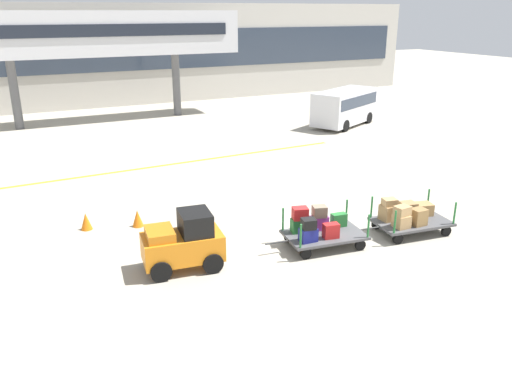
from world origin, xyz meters
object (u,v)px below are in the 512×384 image
object	(u,v)px
safety_cone_near	(86,221)
safety_cone_far	(138,218)
baggage_cart_lead	(319,228)
shuttle_van	(345,105)
baggage_tug	(184,242)
baggage_cart_middle	(408,216)

from	to	relation	value
safety_cone_near	safety_cone_far	size ratio (longest dim) A/B	1.00
baggage_cart_lead	safety_cone_far	world-z (taller)	baggage_cart_lead
shuttle_van	safety_cone_far	bearing A→B (deg)	-146.71
baggage_cart_lead	safety_cone_far	xyz separation A→B (m)	(-4.41, 3.80, -0.29)
safety_cone_near	safety_cone_far	bearing A→B (deg)	-17.07
baggage_tug	shuttle_van	distance (m)	19.67
safety_cone_near	safety_cone_far	distance (m)	1.60
baggage_cart_middle	safety_cone_far	world-z (taller)	baggage_cart_middle
baggage_tug	baggage_cart_lead	world-z (taller)	baggage_tug
baggage_cart_middle	safety_cone_far	distance (m)	8.54
baggage_cart_middle	baggage_tug	bearing A→B (deg)	173.33
baggage_cart_lead	shuttle_van	size ratio (longest dim) A/B	0.60
baggage_tug	safety_cone_near	bearing A→B (deg)	116.98
baggage_tug	shuttle_van	world-z (taller)	shuttle_van
safety_cone_far	baggage_cart_lead	bearing A→B (deg)	-40.74
baggage_cart_middle	baggage_cart_lead	bearing A→B (deg)	172.53
baggage_tug	safety_cone_far	xyz separation A→B (m)	(-0.43, 3.38, -0.48)
shuttle_van	baggage_cart_lead	bearing A→B (deg)	-127.78
baggage_tug	baggage_cart_middle	bearing A→B (deg)	-6.67
safety_cone_far	baggage_cart_middle	bearing A→B (deg)	-29.47
shuttle_van	safety_cone_near	xyz separation A→B (m)	(-16.52, -9.38, -0.96)
baggage_cart_lead	safety_cone_near	size ratio (longest dim) A/B	5.57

